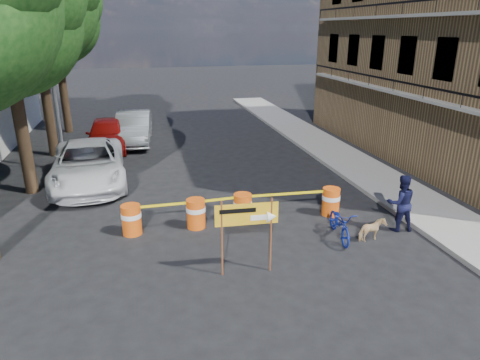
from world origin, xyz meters
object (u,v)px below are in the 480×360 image
sedan_red (107,134)px  sedan_silver (134,128)px  barrel_mid_left (196,213)px  dog (372,230)px  barrel_mid_right (243,207)px  barrel_far_right (331,201)px  bicycle (341,210)px  pedestrian (401,203)px  barrel_far_left (131,219)px  detour_sign (255,219)px  suv_white (88,164)px

sedan_red → sedan_silver: size_ratio=0.94×
barrel_mid_left → dog: bearing=-23.3°
barrel_mid_right → sedan_silver: 11.27m
barrel_mid_left → dog: (4.70, -2.03, -0.14)m
barrel_far_right → sedan_red: 12.31m
barrel_mid_right → dog: 3.87m
barrel_mid_right → bicycle: size_ratio=0.52×
bicycle → sedan_silver: (-5.63, 12.54, -0.06)m
barrel_far_right → pedestrian: bearing=-44.8°
barrel_far_left → dog: barrel_far_left is taller
barrel_mid_right → sedan_red: size_ratio=0.20×
barrel_far_left → pedestrian: size_ratio=0.52×
detour_sign → bicycle: size_ratio=1.13×
barrel_far_left → sedan_silver: bearing=89.3°
bicycle → sedan_silver: bicycle is taller
barrel_far_right → sedan_silver: bearing=119.0°
pedestrian → barrel_mid_right: bearing=-11.9°
bicycle → pedestrian: bearing=11.5°
barrel_far_left → bicycle: 6.01m
barrel_mid_left → sedan_red: sedan_red is taller
bicycle → barrel_mid_right: bearing=152.9°
bicycle → suv_white: (-7.35, 6.46, -0.07)m
barrel_mid_right → sedan_silver: size_ratio=0.19×
barrel_far_right → suv_white: bearing=148.0°
barrel_far_right → sedan_silver: sedan_silver is taller
barrel_far_right → barrel_mid_right: bearing=176.8°
barrel_far_left → bicycle: bearing=-16.0°
barrel_mid_right → bicycle: (2.42, -1.74, 0.39)m
barrel_far_left → sedan_silver: 10.90m
dog → sedan_silver: bearing=13.4°
barrel_far_left → detour_sign: 4.20m
barrel_far_left → barrel_mid_left: 1.88m
barrel_mid_right → sedan_red: bearing=114.9°
suv_white → sedan_silver: (1.72, 6.08, 0.00)m
barrel_far_right → barrel_far_left: bearing=179.4°
suv_white → sedan_red: suv_white is taller
suv_white → bicycle: bearing=-44.8°
barrel_mid_right → dog: (3.23, -2.12, -0.14)m
barrel_far_left → barrel_mid_left: bearing=0.2°
barrel_mid_right → barrel_mid_left: bearing=-176.5°
bicycle → sedan_red: bearing=129.9°
suv_white → sedan_silver: 6.32m
barrel_far_right → bicycle: bearing=-105.8°
dog → suv_white: 10.65m
detour_sign → sedan_red: size_ratio=0.43×
barrel_mid_left → sedan_red: 10.25m
barrel_far_right → pedestrian: size_ratio=0.52×
barrel_mid_left → detour_sign: 3.19m
barrel_far_right → dog: 2.00m
detour_sign → bicycle: bearing=26.4°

